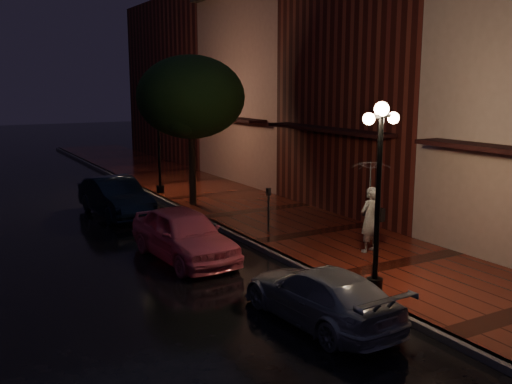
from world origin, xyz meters
TOP-DOWN VIEW (x-y plane):
  - ground at (0.00, 0.00)m, footprint 120.00×120.00m
  - sidewalk at (2.25, 0.00)m, footprint 4.50×60.00m
  - curb at (0.00, 0.00)m, footprint 0.25×60.00m
  - storefront_mid at (7.00, 2.00)m, footprint 5.00×8.00m
  - storefront_far at (7.00, 10.00)m, footprint 5.00×8.00m
  - storefront_extra at (7.00, 20.00)m, footprint 5.00×12.00m
  - streetlamp_near at (0.35, -5.00)m, footprint 0.96×0.36m
  - streetlamp_far at (0.35, 9.00)m, footprint 0.96×0.36m
  - street_tree at (0.61, 5.99)m, footprint 4.16×4.16m
  - pink_car at (-2.34, -0.15)m, footprint 1.97×4.37m
  - navy_car at (-2.46, 6.11)m, footprint 1.85×4.45m
  - silver_car at (-1.57, -5.50)m, footprint 1.83×4.06m
  - woman_with_umbrella at (2.32, -2.50)m, footprint 1.08×1.11m
  - parking_meter at (1.00, 0.84)m, footprint 0.14×0.11m

SIDE VIEW (x-z plane):
  - ground at x=0.00m, z-range 0.00..0.00m
  - sidewalk at x=2.25m, z-range 0.00..0.15m
  - curb at x=0.00m, z-range 0.00..0.15m
  - silver_car at x=-1.57m, z-range 0.00..1.15m
  - navy_car at x=-2.46m, z-range 0.00..1.43m
  - pink_car at x=-2.34m, z-range 0.00..1.45m
  - parking_meter at x=1.00m, z-range 0.30..1.72m
  - woman_with_umbrella at x=2.32m, z-range 0.57..3.18m
  - streetlamp_near at x=0.35m, z-range 0.45..4.76m
  - streetlamp_far at x=0.35m, z-range 0.45..4.76m
  - street_tree at x=0.61m, z-range 1.34..7.14m
  - storefront_far at x=7.00m, z-range 0.00..9.00m
  - storefront_extra at x=7.00m, z-range 0.00..10.00m
  - storefront_mid at x=7.00m, z-range 0.00..11.00m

